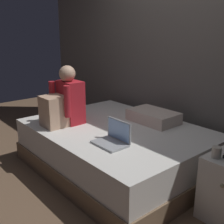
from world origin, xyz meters
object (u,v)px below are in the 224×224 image
Objects in this scene: bed at (116,148)px; mug at (216,152)px; person_sitting at (64,102)px; pillow at (153,116)px; laptop at (113,138)px.

mug is at bearing 1.63° from bed.
person_sitting reaches higher than pillow.
laptop is 3.56× the size of mug.
mug is (1.64, 0.40, -0.15)m from person_sitting.
laptop reaches higher than mug.
person_sitting is 1.69m from mug.
bed is at bearing 38.21° from person_sitting.
person_sitting is 0.82m from laptop.
person_sitting is 1.03m from pillow.
pillow reaches higher than bed.
pillow is (0.60, 0.82, -0.19)m from person_sitting.
laptop reaches higher than bed.
mug is at bearing 13.77° from person_sitting.
mug reaches higher than pillow.
mug is (0.84, 0.35, 0.05)m from laptop.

